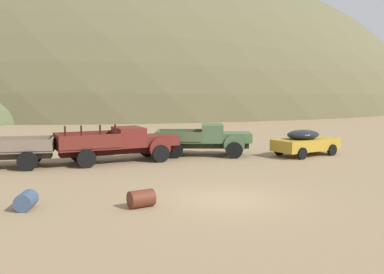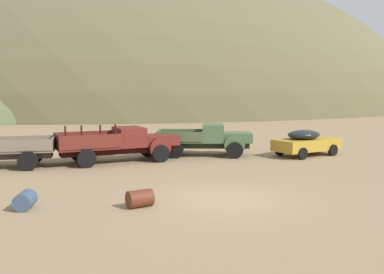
{
  "view_description": "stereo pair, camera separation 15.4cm",
  "coord_description": "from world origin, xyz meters",
  "px_view_note": "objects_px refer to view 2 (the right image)",
  "views": [
    {
      "loc": [
        -5.24,
        -14.1,
        3.92
      ],
      "look_at": [
        0.4,
        6.12,
        1.6
      ],
      "focal_mm": 39.75,
      "sensor_mm": 36.0,
      "label": 1
    },
    {
      "loc": [
        -5.09,
        -14.14,
        3.92
      ],
      "look_at": [
        0.4,
        6.12,
        1.6
      ],
      "focal_mm": 39.75,
      "sensor_mm": 36.0,
      "label": 2
    }
  ],
  "objects_px": {
    "truck_oxblood": "(127,143)",
    "truck_weathered_green": "(212,139)",
    "car_mustard": "(308,142)",
    "oil_drum_foreground": "(140,198)",
    "oil_drum_by_truck": "(25,200)"
  },
  "relations": [
    {
      "from": "truck_oxblood",
      "to": "oil_drum_by_truck",
      "type": "bearing_deg",
      "value": -126.56
    },
    {
      "from": "truck_oxblood",
      "to": "oil_drum_by_truck",
      "type": "distance_m",
      "value": 9.75
    },
    {
      "from": "car_mustard",
      "to": "oil_drum_foreground",
      "type": "xyz_separation_m",
      "value": [
        -11.42,
        -8.7,
        -0.52
      ]
    },
    {
      "from": "truck_oxblood",
      "to": "car_mustard",
      "type": "distance_m",
      "value": 10.78
    },
    {
      "from": "oil_drum_foreground",
      "to": "oil_drum_by_truck",
      "type": "xyz_separation_m",
      "value": [
        -3.71,
        0.76,
        -0.0
      ]
    },
    {
      "from": "truck_oxblood",
      "to": "truck_weathered_green",
      "type": "height_order",
      "value": "truck_oxblood"
    },
    {
      "from": "truck_weathered_green",
      "to": "car_mustard",
      "type": "bearing_deg",
      "value": 1.81
    },
    {
      "from": "car_mustard",
      "to": "oil_drum_by_truck",
      "type": "height_order",
      "value": "car_mustard"
    },
    {
      "from": "truck_oxblood",
      "to": "oil_drum_by_truck",
      "type": "relative_size",
      "value": 7.15
    },
    {
      "from": "truck_oxblood",
      "to": "oil_drum_foreground",
      "type": "height_order",
      "value": "truck_oxblood"
    },
    {
      "from": "car_mustard",
      "to": "truck_oxblood",
      "type": "bearing_deg",
      "value": 158.35
    },
    {
      "from": "oil_drum_foreground",
      "to": "oil_drum_by_truck",
      "type": "relative_size",
      "value": 1.02
    },
    {
      "from": "oil_drum_foreground",
      "to": "oil_drum_by_truck",
      "type": "bearing_deg",
      "value": 168.39
    },
    {
      "from": "truck_oxblood",
      "to": "truck_weathered_green",
      "type": "xyz_separation_m",
      "value": [
        5.13,
        0.74,
        -0.02
      ]
    },
    {
      "from": "truck_weathered_green",
      "to": "oil_drum_by_truck",
      "type": "relative_size",
      "value": 6.26
    }
  ]
}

